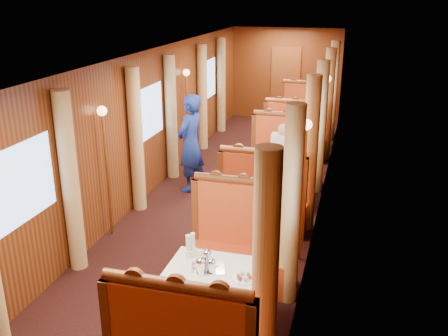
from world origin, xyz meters
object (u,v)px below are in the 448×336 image
at_px(banquette_near_aft, 240,250).
at_px(table_far, 300,130).
at_px(steward, 191,143).
at_px(table_near, 218,300).
at_px(table_mid, 275,183).
at_px(banquette_mid_aft, 284,161).
at_px(banquette_far_fwd, 294,140).
at_px(teapot_left, 201,268).
at_px(banquette_mid_fwd, 263,204).
at_px(rose_vase_far, 301,106).
at_px(passenger, 282,150).
at_px(tea_tray, 208,268).
at_px(fruit_plate, 244,278).
at_px(teapot_right, 211,267).
at_px(banquette_far_aft, 305,118).
at_px(rose_vase_mid, 278,152).
at_px(teapot_back, 207,259).

bearing_deg(banquette_near_aft, table_far, 90.00).
relative_size(banquette_near_aft, steward, 0.76).
bearing_deg(table_far, table_near, -90.00).
distance_m(table_near, steward, 4.08).
xyz_separation_m(table_mid, banquette_mid_aft, (0.00, 1.01, 0.05)).
relative_size(banquette_far_fwd, teapot_left, 7.81).
bearing_deg(banquette_mid_fwd, banquette_near_aft, -90.00).
bearing_deg(table_near, rose_vase_far, 90.10).
bearing_deg(passenger, teapot_left, -91.86).
bearing_deg(tea_tray, banquette_near_aft, 84.73).
bearing_deg(banquette_mid_aft, fruit_plate, -86.22).
bearing_deg(teapot_right, tea_tray, 125.67).
bearing_deg(passenger, fruit_plate, -85.97).
height_order(rose_vase_far, steward, steward).
relative_size(teapot_left, fruit_plate, 0.73).
relative_size(table_mid, banquette_far_fwd, 0.78).
distance_m(table_near, banquette_far_fwd, 5.99).
bearing_deg(table_mid, fruit_plate, -85.17).
distance_m(table_mid, banquette_mid_fwd, 1.02).
relative_size(rose_vase_far, steward, 0.20).
distance_m(rose_vase_far, passenger, 2.82).
distance_m(banquette_mid_fwd, banquette_far_fwd, 3.50).
xyz_separation_m(banquette_mid_aft, banquette_far_aft, (0.00, 3.50, 0.00)).
distance_m(banquette_far_fwd, rose_vase_far, 1.16).
distance_m(rose_vase_mid, steward, 1.62).
bearing_deg(banquette_far_fwd, table_mid, -90.00).
relative_size(table_mid, banquette_mid_fwd, 0.78).
height_order(banquette_near_aft, banquette_far_fwd, same).
bearing_deg(fruit_plate, table_near, 159.32).
relative_size(tea_tray, teapot_left, 1.98).
height_order(table_mid, teapot_back, teapot_back).
distance_m(banquette_near_aft, steward, 3.17).
height_order(teapot_left, fruit_plate, teapot_left).
height_order(steward, passenger, steward).
relative_size(banquette_far_aft, teapot_back, 8.74).
xyz_separation_m(table_near, banquette_mid_aft, (0.00, 4.51, 0.05)).
bearing_deg(table_mid, banquette_near_aft, -90.00).
height_order(fruit_plate, rose_vase_far, rose_vase_far).
height_order(banquette_mid_aft, teapot_left, banquette_mid_aft).
height_order(tea_tray, teapot_right, teapot_right).
bearing_deg(rose_vase_far, banquette_near_aft, -89.88).
bearing_deg(rose_vase_far, tea_tray, -90.68).
bearing_deg(steward, banquette_far_fwd, 159.76).
xyz_separation_m(table_far, steward, (-1.56, -3.27, 0.51)).
relative_size(table_near, teapot_back, 6.84).
bearing_deg(table_far, fruit_plate, -87.54).
height_order(banquette_mid_aft, banquette_far_aft, same).
distance_m(banquette_mid_aft, rose_vase_mid, 1.14).
xyz_separation_m(teapot_back, passenger, (0.13, 4.14, -0.07)).
height_order(table_far, teapot_back, teapot_back).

